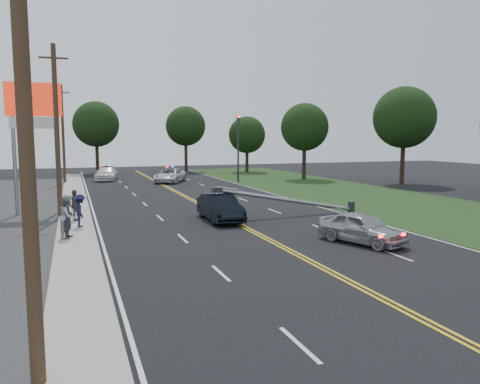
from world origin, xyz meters
name	(u,v)px	position (x,y,z in m)	size (l,w,h in m)	color
ground	(291,252)	(0.00, 0.00, 0.00)	(120.00, 120.00, 0.00)	black
sidewalk	(75,222)	(-8.40, 10.00, 0.06)	(1.80, 70.00, 0.12)	#9F9A90
grass_verge	(401,204)	(13.50, 10.00, 0.01)	(12.00, 80.00, 0.01)	#183313
centerline_yellow	(220,214)	(0.00, 10.00, 0.01)	(0.36, 80.00, 0.00)	gold
pylon_sign	(34,116)	(-10.50, 14.00, 6.00)	(3.20, 0.35, 8.00)	gray
traffic_signal	(238,142)	(8.30, 30.00, 4.21)	(0.28, 0.41, 7.05)	#2D2D30
fallen_streetlight	(296,201)	(4.19, 8.00, 0.92)	(9.36, 0.44, 1.91)	#2D2D30
utility_pole_near	(25,117)	(-9.20, -8.00, 5.08)	(1.60, 0.28, 10.00)	#382619
utility_pole_mid	(57,131)	(-9.20, 12.00, 5.08)	(1.60, 0.28, 10.00)	#382619
utility_pole_far	(63,134)	(-9.20, 34.00, 5.08)	(1.60, 0.28, 10.00)	#382619
tree_6	(96,124)	(-5.35, 46.40, 6.39)	(5.87, 5.87, 9.34)	black
tree_7	(186,126)	(6.40, 46.22, 6.22)	(5.43, 5.43, 8.95)	black
tree_8	(247,135)	(14.09, 42.70, 5.04)	(5.00, 5.00, 7.55)	black
tree_9	(305,127)	(16.30, 30.20, 5.84)	(5.35, 5.35, 8.54)	black
tree_13	(404,118)	(23.12, 21.88, 6.69)	(6.17, 6.17, 9.79)	black
crashed_sedan	(220,207)	(-0.62, 7.93, 0.76)	(1.62, 4.64, 1.53)	black
waiting_sedan	(362,228)	(3.65, 0.34, 0.70)	(1.65, 4.11, 1.40)	#9FA1A6
emergency_a	(170,175)	(1.20, 31.42, 0.73)	(2.41, 5.23, 1.45)	silver
emergency_b	(106,174)	(-4.95, 36.20, 0.75)	(2.09, 5.14, 1.49)	silver
bystander_a	(68,218)	(-8.74, 5.39, 1.03)	(0.67, 0.44, 1.82)	#25262C
bystander_b	(68,216)	(-8.70, 5.47, 1.12)	(0.97, 0.76, 1.99)	#A4A4A8
bystander_c	(80,211)	(-8.15, 7.95, 0.98)	(1.11, 0.64, 1.71)	#181A3D
bystander_d	(75,205)	(-8.40, 10.04, 0.99)	(1.02, 0.42, 1.73)	#574B46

